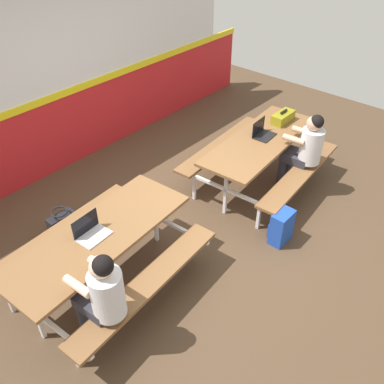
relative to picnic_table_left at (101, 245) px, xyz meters
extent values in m
cube|color=#4C3826|center=(1.34, -0.17, -0.59)|extent=(10.00, 10.00, 0.02)
cube|color=red|center=(1.34, 2.37, -0.03)|extent=(8.00, 0.12, 1.10)
cube|color=yellow|center=(1.34, 2.31, 0.57)|extent=(8.00, 0.03, 0.10)
cube|color=silver|center=(1.34, 2.37, 1.32)|extent=(6.72, 0.12, 1.40)
cube|color=brown|center=(0.00, 0.00, 0.14)|extent=(2.12, 0.91, 0.04)
cube|color=brown|center=(0.05, -0.63, -0.15)|extent=(1.98, 0.43, 0.04)
cube|color=brown|center=(-0.05, 0.63, -0.15)|extent=(1.98, 0.43, 0.04)
cube|color=white|center=(-0.85, -0.07, -0.23)|extent=(0.04, 0.04, 0.70)
cube|color=white|center=(-0.85, -0.07, -0.19)|extent=(0.16, 1.55, 0.04)
cube|color=white|center=(-0.81, -0.57, -0.37)|extent=(0.04, 0.04, 0.41)
cube|color=white|center=(-0.89, 0.44, -0.37)|extent=(0.04, 0.04, 0.41)
cube|color=white|center=(0.85, 0.07, -0.23)|extent=(0.04, 0.04, 0.70)
cube|color=white|center=(0.85, 0.07, -0.19)|extent=(0.16, 1.55, 0.04)
cube|color=white|center=(0.89, -0.44, -0.37)|extent=(0.04, 0.04, 0.41)
cube|color=white|center=(0.81, 0.57, -0.37)|extent=(0.04, 0.04, 0.41)
cube|color=brown|center=(2.68, -0.18, 0.14)|extent=(2.12, 0.91, 0.04)
cube|color=brown|center=(2.72, -0.81, -0.15)|extent=(1.98, 0.43, 0.04)
cube|color=brown|center=(2.63, 0.45, -0.15)|extent=(1.98, 0.43, 0.04)
cube|color=white|center=(1.83, -0.24, -0.23)|extent=(0.04, 0.04, 0.70)
cube|color=white|center=(1.83, -0.24, -0.19)|extent=(0.16, 1.55, 0.04)
cube|color=white|center=(1.86, -0.75, -0.37)|extent=(0.04, 0.04, 0.41)
cube|color=white|center=(1.79, 0.26, -0.37)|extent=(0.04, 0.04, 0.41)
cube|color=white|center=(3.53, -0.11, -0.23)|extent=(0.04, 0.04, 0.70)
cube|color=white|center=(3.53, -0.11, -0.19)|extent=(0.16, 1.55, 0.04)
cube|color=white|center=(3.57, -0.62, -0.37)|extent=(0.04, 0.04, 0.41)
cube|color=white|center=(3.49, 0.39, -0.37)|extent=(0.04, 0.04, 0.41)
cylinder|color=#2D2D38|center=(-0.55, -0.36, -0.35)|extent=(0.11, 0.11, 0.45)
cylinder|color=#2D2D38|center=(-0.37, -0.34, -0.35)|extent=(0.11, 0.11, 0.45)
cube|color=#2D2D38|center=(-0.45, -0.50, -0.07)|extent=(0.33, 0.40, 0.12)
cylinder|color=silver|center=(-0.43, -0.67, 0.17)|extent=(0.30, 0.30, 0.48)
cylinder|color=beige|center=(-0.59, -0.48, 0.27)|extent=(0.10, 0.31, 0.08)
cylinder|color=beige|center=(-0.31, -0.46, 0.27)|extent=(0.10, 0.31, 0.08)
sphere|color=beige|center=(-0.44, -0.65, 0.50)|extent=(0.20, 0.20, 0.20)
sphere|color=black|center=(-0.43, -0.68, 0.54)|extent=(0.18, 0.18, 0.18)
cylinder|color=#2D2D38|center=(2.84, -0.48, -0.35)|extent=(0.11, 0.11, 0.45)
cylinder|color=#2D2D38|center=(3.02, -0.47, -0.35)|extent=(0.11, 0.11, 0.45)
cube|color=#2D2D38|center=(2.94, -0.62, -0.07)|extent=(0.33, 0.40, 0.12)
cylinder|color=silver|center=(2.95, -0.79, 0.17)|extent=(0.30, 0.30, 0.48)
cylinder|color=tan|center=(2.80, -0.61, 0.27)|extent=(0.10, 0.31, 0.08)
cylinder|color=tan|center=(3.08, -0.58, 0.27)|extent=(0.10, 0.31, 0.08)
sphere|color=tan|center=(2.95, -0.77, 0.50)|extent=(0.20, 0.20, 0.20)
sphere|color=black|center=(2.95, -0.80, 0.54)|extent=(0.18, 0.18, 0.18)
cube|color=silver|center=(-0.06, 0.00, 0.17)|extent=(0.34, 0.24, 0.01)
cube|color=black|center=(-0.06, 0.10, 0.28)|extent=(0.32, 0.03, 0.21)
cube|color=black|center=(2.77, -0.17, 0.17)|extent=(0.34, 0.24, 0.01)
cube|color=black|center=(2.77, -0.07, 0.28)|extent=(0.32, 0.03, 0.21)
cube|color=olive|center=(3.32, -0.13, 0.23)|extent=(0.40, 0.18, 0.14)
cube|color=black|center=(3.32, -0.13, 0.33)|extent=(0.16, 0.02, 0.02)
cube|color=#1E47B2|center=(1.85, -1.09, -0.36)|extent=(0.30, 0.18, 0.44)
cube|color=#1E47B2|center=(1.85, -0.98, -0.42)|extent=(0.21, 0.04, 0.19)
cube|color=black|center=(0.12, 0.96, -0.40)|extent=(0.34, 0.14, 0.36)
torus|color=black|center=(0.12, 0.96, -0.16)|extent=(0.21, 0.21, 0.02)
camera|label=1|loc=(-1.69, -2.74, 3.04)|focal=38.82mm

